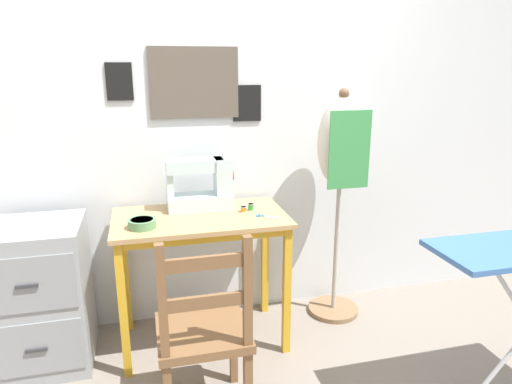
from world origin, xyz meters
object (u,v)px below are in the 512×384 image
(wooden_chair, at_px, (203,333))
(filing_cabinet, at_px, (41,295))
(sewing_machine, at_px, (203,185))
(dress_form, at_px, (341,159))
(thread_spool_near_machine, at_px, (244,209))
(scissors, at_px, (264,216))
(thread_spool_mid_table, at_px, (251,207))
(fabric_bowl, at_px, (142,223))

(wooden_chair, height_order, filing_cabinet, wooden_chair)
(sewing_machine, xyz_separation_m, dress_form, (0.82, -0.04, 0.12))
(thread_spool_near_machine, height_order, wooden_chair, wooden_chair)
(wooden_chair, distance_m, dress_form, 1.31)
(filing_cabinet, bearing_deg, scissors, -5.39)
(scissors, height_order, filing_cabinet, filing_cabinet)
(filing_cabinet, bearing_deg, thread_spool_mid_table, 0.52)
(thread_spool_near_machine, relative_size, filing_cabinet, 0.05)
(sewing_machine, xyz_separation_m, wooden_chair, (-0.11, -0.73, -0.48))
(scissors, bearing_deg, thread_spool_mid_table, 109.05)
(scissors, relative_size, wooden_chair, 0.13)
(fabric_bowl, xyz_separation_m, scissors, (0.64, 0.02, -0.02))
(fabric_bowl, distance_m, thread_spool_mid_table, 0.61)
(scissors, bearing_deg, filing_cabinet, 174.61)
(thread_spool_near_machine, bearing_deg, sewing_machine, 147.65)
(scissors, bearing_deg, dress_form, 20.96)
(sewing_machine, distance_m, dress_form, 0.83)
(thread_spool_near_machine, relative_size, dress_form, 0.03)
(scissors, relative_size, filing_cabinet, 0.15)
(sewing_machine, bearing_deg, fabric_bowl, -143.50)
(thread_spool_mid_table, bearing_deg, dress_form, 8.10)
(scissors, distance_m, thread_spool_near_machine, 0.14)
(fabric_bowl, distance_m, scissors, 0.64)
(fabric_bowl, relative_size, wooden_chair, 0.15)
(fabric_bowl, height_order, wooden_chair, wooden_chair)
(thread_spool_mid_table, bearing_deg, filing_cabinet, -179.48)
(wooden_chair, height_order, dress_form, dress_form)
(wooden_chair, bearing_deg, filing_cabinet, 141.86)
(sewing_machine, relative_size, filing_cabinet, 0.49)
(sewing_machine, relative_size, fabric_bowl, 2.69)
(sewing_machine, relative_size, scissors, 3.15)
(fabric_bowl, bearing_deg, wooden_chair, -64.02)
(thread_spool_near_machine, bearing_deg, filing_cabinet, 179.81)
(sewing_machine, distance_m, wooden_chair, 0.88)
(sewing_machine, height_order, thread_spool_mid_table, sewing_machine)
(scissors, distance_m, dress_form, 0.62)
(wooden_chair, bearing_deg, sewing_machine, 81.25)
(thread_spool_near_machine, bearing_deg, fabric_bowl, -167.21)
(thread_spool_near_machine, height_order, thread_spool_mid_table, thread_spool_mid_table)
(wooden_chair, xyz_separation_m, filing_cabinet, (-0.77, 0.60, -0.03))
(fabric_bowl, bearing_deg, filing_cabinet, 166.58)
(filing_cabinet, bearing_deg, thread_spool_near_machine, -0.19)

